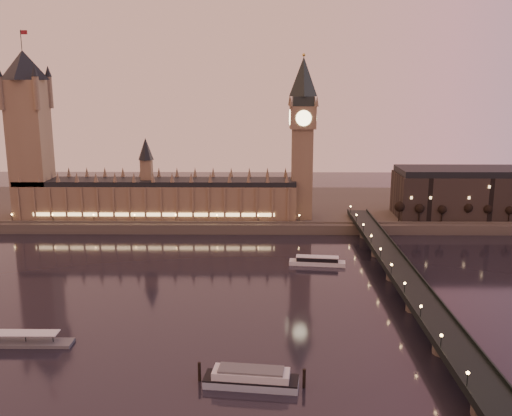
{
  "coord_description": "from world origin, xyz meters",
  "views": [
    {
      "loc": [
        28.48,
        -241.5,
        93.19
      ],
      "look_at": [
        25.47,
        35.0,
        31.57
      ],
      "focal_mm": 40.0,
      "sensor_mm": 36.0,
      "label": 1
    }
  ],
  "objects": [
    {
      "name": "moored_barge",
      "position": [
        25.19,
        -79.56,
        2.65
      ],
      "size": [
        33.96,
        11.69,
        6.27
      ],
      "rotation": [
        0.0,
        0.0,
        -0.12
      ],
      "color": "#99ADC3",
      "rests_on": "ground"
    },
    {
      "name": "bare_tree_1",
      "position": [
        129.24,
        109.0,
        14.86
      ],
      "size": [
        5.84,
        5.84,
        11.87
      ],
      "color": "black",
      "rests_on": "ground"
    },
    {
      "name": "bare_tree_2",
      "position": [
        143.16,
        109.0,
        14.86
      ],
      "size": [
        5.84,
        5.84,
        11.87
      ],
      "color": "black",
      "rests_on": "ground"
    },
    {
      "name": "ground",
      "position": [
        0.0,
        0.0,
        0.0
      ],
      "size": [
        700.0,
        700.0,
        0.0
      ],
      "primitive_type": "plane",
      "color": "black",
      "rests_on": "ground"
    },
    {
      "name": "far_embankment",
      "position": [
        30.0,
        165.0,
        3.0
      ],
      "size": [
        560.0,
        130.0,
        6.0
      ],
      "primitive_type": "cube",
      "color": "#423D35",
      "rests_on": "ground"
    },
    {
      "name": "big_ben",
      "position": [
        53.99,
        120.99,
        63.95
      ],
      "size": [
        17.68,
        17.68,
        104.0
      ],
      "color": "brown",
      "rests_on": "ground"
    },
    {
      "name": "bare_tree_5",
      "position": [
        184.91,
        109.0,
        14.86
      ],
      "size": [
        5.84,
        5.84,
        11.87
      ],
      "color": "black",
      "rests_on": "ground"
    },
    {
      "name": "bare_tree_3",
      "position": [
        157.08,
        109.0,
        14.86
      ],
      "size": [
        5.84,
        5.84,
        11.87
      ],
      "color": "black",
      "rests_on": "ground"
    },
    {
      "name": "cruise_boat_a",
      "position": [
        57.19,
        41.06,
        2.03
      ],
      "size": [
        29.39,
        9.67,
        4.62
      ],
      "rotation": [
        0.0,
        0.0,
        -0.12
      ],
      "color": "silver",
      "rests_on": "ground"
    },
    {
      "name": "westminster_bridge",
      "position": [
        91.61,
        0.0,
        5.52
      ],
      "size": [
        13.2,
        260.0,
        15.3
      ],
      "color": "black",
      "rests_on": "ground"
    },
    {
      "name": "bare_tree_0",
      "position": [
        115.32,
        109.0,
        14.86
      ],
      "size": [
        5.84,
        5.84,
        11.87
      ],
      "color": "black",
      "rests_on": "ground"
    },
    {
      "name": "bare_tree_4",
      "position": [
        171.0,
        109.0,
        14.86
      ],
      "size": [
        5.84,
        5.84,
        11.87
      ],
      "color": "black",
      "rests_on": "ground"
    },
    {
      "name": "pontoon_pier",
      "position": [
        -61.12,
        -51.84,
        1.2
      ],
      "size": [
        41.72,
        6.95,
        11.13
      ],
      "color": "#595B5E",
      "rests_on": "ground"
    },
    {
      "name": "victoria_tower",
      "position": [
        -120.0,
        121.0,
        65.79
      ],
      "size": [
        31.68,
        31.68,
        118.0
      ],
      "color": "brown",
      "rests_on": "ground"
    },
    {
      "name": "palace_of_westminster",
      "position": [
        -40.12,
        120.99,
        21.71
      ],
      "size": [
        180.0,
        26.62,
        52.0
      ],
      "color": "brown",
      "rests_on": "ground"
    }
  ]
}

